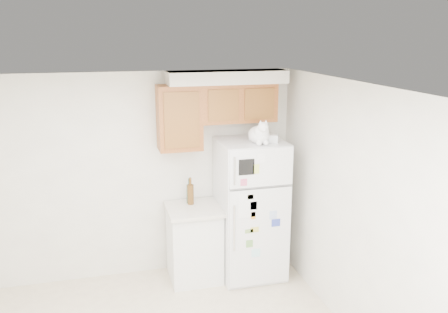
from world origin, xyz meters
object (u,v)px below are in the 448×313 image
object	(u,v)px
base_counter	(194,242)
storage_box_back	(258,136)
cat	(260,134)
bottle_green	(190,191)
storage_box_front	(272,138)
bottle_amber	(191,191)
refrigerator	(251,209)

from	to	relation	value
base_counter	storage_box_back	distance (m)	1.51
cat	bottle_green	xyz separation A→B (m)	(-0.76, 0.37, -0.73)
storage_box_back	bottle_green	distance (m)	1.06
storage_box_front	bottle_green	xyz separation A→B (m)	(-0.91, 0.34, -0.67)
base_counter	storage_box_front	size ratio (longest dim) A/B	6.13
bottle_green	bottle_amber	bearing A→B (deg)	-83.17
refrigerator	storage_box_back	world-z (taller)	storage_box_back
base_counter	storage_box_back	bearing A→B (deg)	-2.37
refrigerator	bottle_green	world-z (taller)	refrigerator
refrigerator	storage_box_back	distance (m)	0.90
refrigerator	storage_box_front	xyz separation A→B (m)	(0.20, -0.12, 0.89)
base_counter	cat	distance (m)	1.55
refrigerator	bottle_amber	xyz separation A→B (m)	(-0.70, 0.18, 0.24)
cat	storage_box_front	distance (m)	0.17
storage_box_back	storage_box_front	xyz separation A→B (m)	(0.11, -0.16, -0.01)
cat	bottle_amber	xyz separation A→B (m)	(-0.75, 0.33, -0.72)
cat	storage_box_back	xyz separation A→B (m)	(0.04, 0.19, -0.06)
base_counter	cat	bearing A→B (deg)	-16.92
refrigerator	base_counter	size ratio (longest dim) A/B	1.85
base_counter	bottle_amber	distance (m)	0.63
refrigerator	base_counter	world-z (taller)	refrigerator
bottle_amber	cat	bearing A→B (deg)	-23.80
cat	bottle_green	world-z (taller)	cat
cat	bottle_amber	bearing A→B (deg)	156.20
storage_box_back	storage_box_front	bearing A→B (deg)	-80.23
refrigerator	bottle_green	distance (m)	0.77
storage_box_back	bottle_amber	world-z (taller)	storage_box_back
storage_box_front	refrigerator	bearing A→B (deg)	173.19
base_counter	bottle_green	world-z (taller)	bottle_green
cat	bottle_amber	distance (m)	1.09
cat	storage_box_back	distance (m)	0.21
bottle_green	bottle_amber	size ratio (longest dim) A/B	0.94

